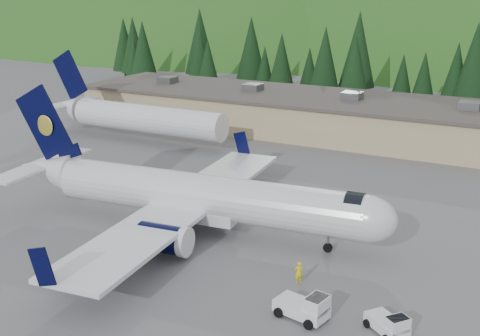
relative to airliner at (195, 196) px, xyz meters
name	(u,v)px	position (x,y,z in m)	size (l,w,h in m)	color
ground	(206,232)	(1.01, 0.10, -3.06)	(600.00, 600.00, 0.00)	#57575B
airliner	(195,196)	(0.00, 0.00, 0.00)	(34.61, 32.53, 11.48)	white
second_airliner	(131,116)	(-23.92, 22.10, 0.26)	(27.50, 11.00, 10.05)	white
baggage_tug_a	(306,307)	(13.53, -8.73, -2.27)	(3.56, 2.50, 1.76)	white
baggage_tug_b	(390,325)	(18.55, -8.03, -2.40)	(3.04, 2.79, 1.48)	white
terminal_building	(316,114)	(-4.00, 38.10, -0.44)	(71.00, 17.00, 6.10)	tan
ramp_worker	(299,273)	(11.35, -4.64, -2.24)	(0.59, 0.39, 1.63)	yellow
tree_line	(351,59)	(-7.45, 63.07, 4.40)	(113.58, 19.71, 14.33)	black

